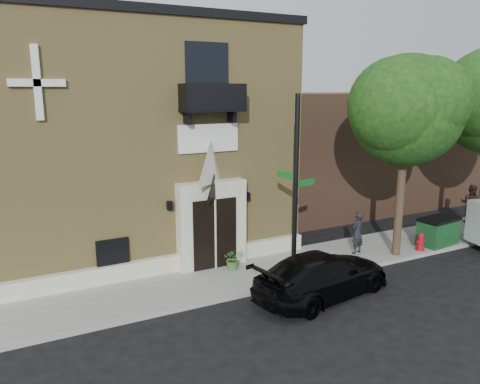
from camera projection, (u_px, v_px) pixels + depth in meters
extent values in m
plane|color=black|center=(273.00, 291.00, 15.65)|extent=(120.00, 120.00, 0.00)
cube|color=gray|center=(275.00, 269.00, 17.39)|extent=(42.00, 3.00, 0.15)
cube|color=tan|center=(120.00, 139.00, 20.29)|extent=(12.00, 10.00, 9.00)
cube|color=black|center=(114.00, 26.00, 19.28)|extent=(12.20, 10.20, 0.30)
cube|color=silver|center=(160.00, 265.00, 16.72)|extent=(12.00, 0.30, 0.60)
cube|color=silver|center=(212.00, 224.00, 17.22)|extent=(2.60, 0.55, 3.20)
pyramid|color=silver|center=(211.00, 161.00, 16.71)|extent=(2.60, 0.55, 1.50)
cube|color=black|center=(215.00, 234.00, 17.03)|extent=(1.70, 0.06, 2.60)
cube|color=silver|center=(215.00, 234.00, 16.99)|extent=(0.06, 0.04, 2.60)
cube|color=white|center=(208.00, 138.00, 16.70)|extent=(2.30, 0.10, 1.00)
cube|color=black|center=(212.00, 110.00, 16.15)|extent=(2.20, 0.90, 0.10)
cube|color=black|center=(218.00, 97.00, 15.67)|extent=(2.20, 0.06, 0.90)
cube|color=black|center=(184.00, 97.00, 15.58)|extent=(0.06, 0.90, 0.90)
cube|color=black|center=(239.00, 97.00, 16.52)|extent=(0.06, 0.90, 0.90)
cube|color=black|center=(207.00, 75.00, 16.25)|extent=(1.60, 0.08, 2.20)
cube|color=white|center=(37.00, 83.00, 13.82)|extent=(0.22, 0.14, 2.20)
cube|color=white|center=(37.00, 83.00, 13.82)|extent=(1.60, 0.14, 0.22)
cube|color=black|center=(113.00, 253.00, 15.91)|extent=(1.10, 0.10, 1.00)
cube|color=#E65D00|center=(113.00, 253.00, 15.94)|extent=(0.85, 0.06, 0.75)
cube|color=black|center=(170.00, 206.00, 16.45)|extent=(0.18, 0.18, 0.32)
cube|color=black|center=(247.00, 197.00, 17.84)|extent=(0.18, 0.18, 0.32)
cube|color=brown|center=(367.00, 147.00, 28.13)|extent=(18.00, 8.00, 6.40)
cylinder|color=#38281C|center=(400.00, 203.00, 18.24)|extent=(0.32, 0.32, 4.20)
sphere|color=#11380F|center=(407.00, 111.00, 17.46)|extent=(4.20, 4.20, 4.20)
sphere|color=#11380F|center=(415.00, 118.00, 18.15)|extent=(3.36, 3.36, 3.36)
sphere|color=#11380F|center=(397.00, 106.00, 16.94)|extent=(3.57, 3.57, 3.57)
sphere|color=#11380F|center=(426.00, 100.00, 16.86)|extent=(3.15, 3.15, 3.15)
imported|color=black|center=(323.00, 275.00, 15.13)|extent=(5.35, 2.96, 1.47)
cylinder|color=black|center=(296.00, 188.00, 15.99)|extent=(0.17, 0.17, 6.33)
cube|color=#12601D|center=(305.00, 183.00, 16.26)|extent=(0.88, 0.23, 0.23)
cube|color=#12601D|center=(286.00, 175.00, 16.27)|extent=(0.23, 0.88, 0.23)
cylinder|color=#B70B1A|center=(420.00, 249.00, 19.16)|extent=(0.34, 0.34, 0.08)
cylinder|color=#B70B1A|center=(421.00, 242.00, 19.10)|extent=(0.25, 0.25, 0.52)
sphere|color=#B70B1A|center=(421.00, 236.00, 19.03)|extent=(0.25, 0.25, 0.25)
cylinder|color=#B70B1A|center=(421.00, 241.00, 19.09)|extent=(0.42, 0.11, 0.11)
cube|color=#103D1F|center=(438.00, 232.00, 19.81)|extent=(1.82, 1.15, 1.05)
cube|color=black|center=(439.00, 219.00, 19.68)|extent=(1.87, 1.20, 0.11)
imported|color=#417132|center=(233.00, 259.00, 17.06)|extent=(0.89, 0.82, 0.81)
imported|color=black|center=(357.00, 233.00, 18.63)|extent=(0.72, 0.58, 1.72)
imported|color=#2E231F|center=(471.00, 204.00, 22.98)|extent=(1.02, 1.13, 1.91)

